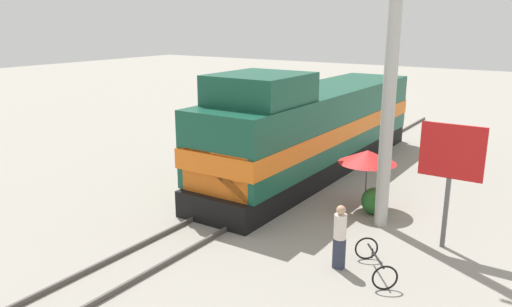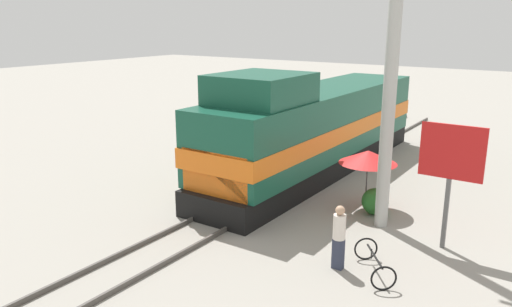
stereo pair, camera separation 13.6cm
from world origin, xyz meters
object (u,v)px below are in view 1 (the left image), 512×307
(billboard_sign, at_px, (451,159))
(bicycle, at_px, (375,262))
(locomotive, at_px, (312,129))
(vendor_umbrella, at_px, (368,157))
(person_bystander, at_px, (340,234))
(utility_pole, at_px, (392,50))

(billboard_sign, distance_m, bicycle, 3.77)
(locomotive, height_order, bicycle, locomotive)
(vendor_umbrella, distance_m, person_bystander, 4.89)
(locomotive, relative_size, vendor_umbrella, 7.12)
(locomotive, bearing_deg, vendor_umbrella, -37.49)
(utility_pole, distance_m, person_bystander, 5.87)
(vendor_umbrella, xyz_separation_m, person_bystander, (1.12, -4.67, -0.93))
(vendor_umbrella, xyz_separation_m, billboard_sign, (3.14, -1.71, 0.80))
(bicycle, bearing_deg, person_bystander, -22.97)
(utility_pole, distance_m, bicycle, 6.36)
(billboard_sign, bearing_deg, utility_pole, 165.16)
(utility_pole, bearing_deg, vendor_umbrella, 131.42)
(locomotive, bearing_deg, billboard_sign, -33.59)
(bicycle, bearing_deg, billboard_sign, -148.99)
(vendor_umbrella, bearing_deg, utility_pole, -48.58)
(vendor_umbrella, bearing_deg, locomotive, 142.51)
(locomotive, distance_m, bicycle, 9.34)
(locomotive, bearing_deg, bicycle, -51.77)
(vendor_umbrella, distance_m, bicycle, 5.13)
(vendor_umbrella, relative_size, billboard_sign, 0.58)
(locomotive, relative_size, person_bystander, 8.44)
(billboard_sign, height_order, bicycle, billboard_sign)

